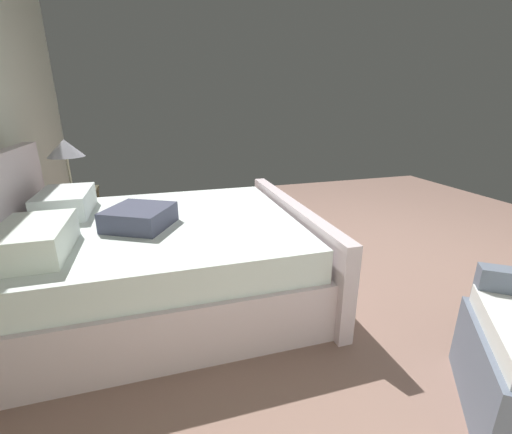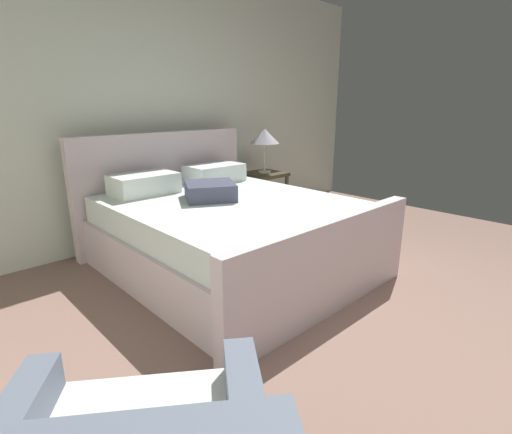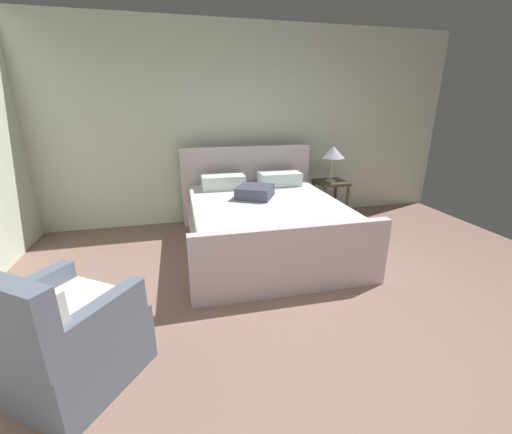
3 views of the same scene
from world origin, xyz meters
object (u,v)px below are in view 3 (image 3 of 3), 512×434
(nightstand_right, at_px, (330,194))
(table_lamp_right, at_px, (333,153))
(bed, at_px, (263,221))
(armchair, at_px, (61,338))

(nightstand_right, relative_size, table_lamp_right, 1.17)
(bed, xyz_separation_m, table_lamp_right, (1.26, 0.76, 0.67))
(bed, distance_m, nightstand_right, 1.47)
(table_lamp_right, bearing_deg, bed, -148.75)
(table_lamp_right, bearing_deg, armchair, -140.34)
(bed, xyz_separation_m, armchair, (-1.76, -1.74, 0.00))
(bed, relative_size, nightstand_right, 3.68)
(table_lamp_right, bearing_deg, nightstand_right, 180.00)
(table_lamp_right, xyz_separation_m, armchair, (-3.02, -2.50, -0.67))
(nightstand_right, relative_size, armchair, 0.59)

